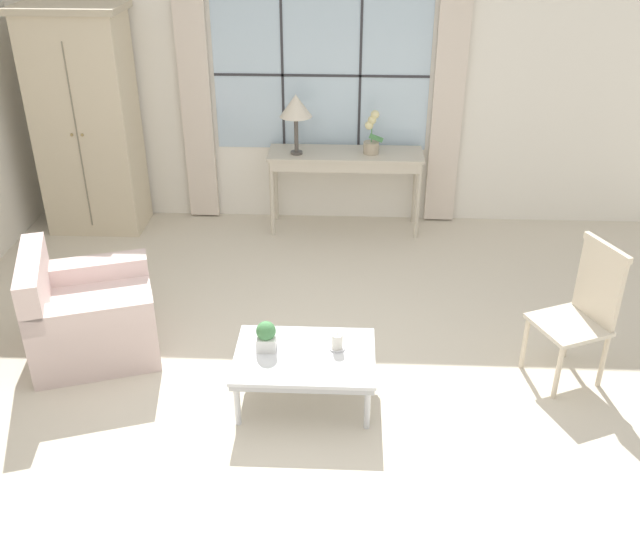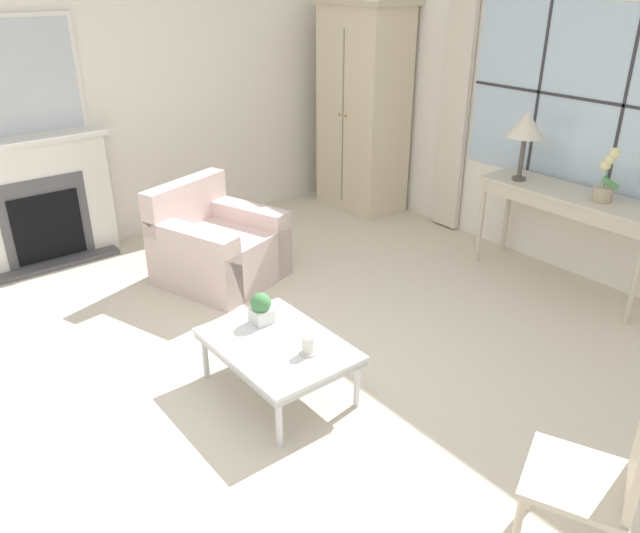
{
  "view_description": "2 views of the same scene",
  "coord_description": "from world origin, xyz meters",
  "px_view_note": "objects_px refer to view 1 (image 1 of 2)",
  "views": [
    {
      "loc": [
        0.3,
        -3.94,
        3.16
      ],
      "look_at": [
        0.1,
        0.38,
        0.81
      ],
      "focal_mm": 40.0,
      "sensor_mm": 36.0,
      "label": 1
    },
    {
      "loc": [
        2.75,
        -1.85,
        2.44
      ],
      "look_at": [
        -0.02,
        0.33,
        0.76
      ],
      "focal_mm": 35.0,
      "sensor_mm": 36.0,
      "label": 2
    }
  ],
  "objects_px": {
    "armchair_upholstered": "(89,317)",
    "potted_plant_small": "(266,336)",
    "armoire": "(87,122)",
    "table_lamp": "(296,107)",
    "console_table": "(345,161)",
    "coffee_table": "(305,359)",
    "potted_orchid": "(372,137)",
    "side_chair_wooden": "(584,306)",
    "pillar_candle": "(337,342)"
  },
  "relations": [
    {
      "from": "table_lamp",
      "to": "side_chair_wooden",
      "type": "distance_m",
      "value": 3.25
    },
    {
      "from": "table_lamp",
      "to": "coffee_table",
      "type": "height_order",
      "value": "table_lamp"
    },
    {
      "from": "console_table",
      "to": "armchair_upholstered",
      "type": "relative_size",
      "value": 1.36
    },
    {
      "from": "side_chair_wooden",
      "to": "coffee_table",
      "type": "bearing_deg",
      "value": -169.11
    },
    {
      "from": "potted_orchid",
      "to": "side_chair_wooden",
      "type": "distance_m",
      "value": 2.8
    },
    {
      "from": "console_table",
      "to": "table_lamp",
      "type": "height_order",
      "value": "table_lamp"
    },
    {
      "from": "table_lamp",
      "to": "potted_orchid",
      "type": "height_order",
      "value": "table_lamp"
    },
    {
      "from": "potted_orchid",
      "to": "potted_plant_small",
      "type": "bearing_deg",
      "value": -105.4
    },
    {
      "from": "coffee_table",
      "to": "side_chair_wooden",
      "type": "bearing_deg",
      "value": 10.89
    },
    {
      "from": "armoire",
      "to": "armchair_upholstered",
      "type": "relative_size",
      "value": 1.96
    },
    {
      "from": "console_table",
      "to": "potted_orchid",
      "type": "xyz_separation_m",
      "value": [
        0.25,
        -0.01,
        0.25
      ]
    },
    {
      "from": "coffee_table",
      "to": "potted_plant_small",
      "type": "bearing_deg",
      "value": 167.83
    },
    {
      "from": "armoire",
      "to": "coffee_table",
      "type": "bearing_deg",
      "value": -49.95
    },
    {
      "from": "armchair_upholstered",
      "to": "coffee_table",
      "type": "distance_m",
      "value": 1.73
    },
    {
      "from": "potted_orchid",
      "to": "side_chair_wooden",
      "type": "relative_size",
      "value": 0.41
    },
    {
      "from": "armchair_upholstered",
      "to": "potted_orchid",
      "type": "bearing_deg",
      "value": 46.34
    },
    {
      "from": "armoire",
      "to": "table_lamp",
      "type": "distance_m",
      "value": 2.05
    },
    {
      "from": "armoire",
      "to": "console_table",
      "type": "xyz_separation_m",
      "value": [
        2.51,
        0.04,
        -0.37
      ]
    },
    {
      "from": "table_lamp",
      "to": "potted_orchid",
      "type": "relative_size",
      "value": 1.38
    },
    {
      "from": "pillar_candle",
      "to": "potted_orchid",
      "type": "bearing_deg",
      "value": 84.4
    },
    {
      "from": "armoire",
      "to": "potted_plant_small",
      "type": "bearing_deg",
      "value": -52.76
    },
    {
      "from": "armoire",
      "to": "table_lamp",
      "type": "height_order",
      "value": "armoire"
    },
    {
      "from": "armoire",
      "to": "table_lamp",
      "type": "relative_size",
      "value": 3.75
    },
    {
      "from": "potted_orchid",
      "to": "armchair_upholstered",
      "type": "xyz_separation_m",
      "value": [
        -2.13,
        -2.23,
        -0.7
      ]
    },
    {
      "from": "coffee_table",
      "to": "potted_orchid",
      "type": "bearing_deg",
      "value": 80.1
    },
    {
      "from": "armchair_upholstered",
      "to": "coffee_table",
      "type": "bearing_deg",
      "value": -17.29
    },
    {
      "from": "potted_orchid",
      "to": "coffee_table",
      "type": "height_order",
      "value": "potted_orchid"
    },
    {
      "from": "table_lamp",
      "to": "pillar_candle",
      "type": "height_order",
      "value": "table_lamp"
    },
    {
      "from": "console_table",
      "to": "potted_plant_small",
      "type": "height_order",
      "value": "console_table"
    },
    {
      "from": "pillar_candle",
      "to": "console_table",
      "type": "bearing_deg",
      "value": 89.71
    },
    {
      "from": "armoire",
      "to": "table_lamp",
      "type": "bearing_deg",
      "value": -0.77
    },
    {
      "from": "table_lamp",
      "to": "coffee_table",
      "type": "distance_m",
      "value": 2.86
    },
    {
      "from": "table_lamp",
      "to": "side_chair_wooden",
      "type": "height_order",
      "value": "table_lamp"
    },
    {
      "from": "side_chair_wooden",
      "to": "pillar_candle",
      "type": "distance_m",
      "value": 1.73
    },
    {
      "from": "pillar_candle",
      "to": "potted_plant_small",
      "type": "bearing_deg",
      "value": -177.99
    },
    {
      "from": "console_table",
      "to": "armoire",
      "type": "bearing_deg",
      "value": -179.19
    },
    {
      "from": "armoire",
      "to": "side_chair_wooden",
      "type": "relative_size",
      "value": 2.12
    },
    {
      "from": "table_lamp",
      "to": "potted_plant_small",
      "type": "distance_m",
      "value": 2.75
    },
    {
      "from": "potted_orchid",
      "to": "coffee_table",
      "type": "distance_m",
      "value": 2.86
    },
    {
      "from": "console_table",
      "to": "potted_plant_small",
      "type": "bearing_deg",
      "value": -100.33
    },
    {
      "from": "potted_plant_small",
      "to": "potted_orchid",
      "type": "bearing_deg",
      "value": 74.6
    },
    {
      "from": "armoire",
      "to": "table_lamp",
      "type": "xyz_separation_m",
      "value": [
        2.04,
        -0.03,
        0.18
      ]
    },
    {
      "from": "armchair_upholstered",
      "to": "potted_plant_small",
      "type": "height_order",
      "value": "armchair_upholstered"
    },
    {
      "from": "potted_orchid",
      "to": "potted_plant_small",
      "type": "distance_m",
      "value": 2.83
    },
    {
      "from": "table_lamp",
      "to": "armchair_upholstered",
      "type": "bearing_deg",
      "value": -122.81
    },
    {
      "from": "potted_orchid",
      "to": "potted_plant_small",
      "type": "xyz_separation_m",
      "value": [
        -0.74,
        -2.68,
        -0.51
      ]
    },
    {
      "from": "console_table",
      "to": "coffee_table",
      "type": "bearing_deg",
      "value": -94.79
    },
    {
      "from": "console_table",
      "to": "armchair_upholstered",
      "type": "height_order",
      "value": "armchair_upholstered"
    },
    {
      "from": "armoire",
      "to": "potted_plant_small",
      "type": "height_order",
      "value": "armoire"
    },
    {
      "from": "console_table",
      "to": "potted_orchid",
      "type": "relative_size",
      "value": 3.57
    }
  ]
}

